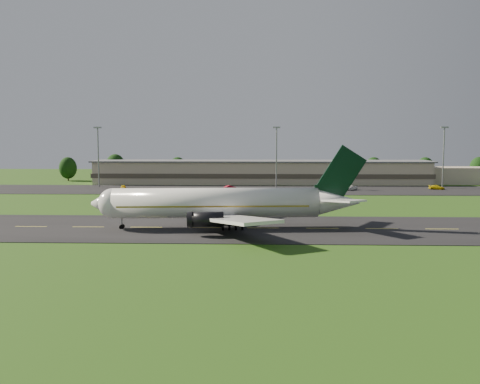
{
  "coord_description": "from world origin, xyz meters",
  "views": [
    {
      "loc": [
        -0.82,
        -98.51,
        17.09
      ],
      "look_at": [
        -4.59,
        8.0,
        6.0
      ],
      "focal_mm": 40.0,
      "sensor_mm": 36.0,
      "label": 1
    }
  ],
  "objects_px": {
    "light_mast_west": "(98,149)",
    "light_mast_centre": "(276,150)",
    "service_vehicle_a": "(123,187)",
    "service_vehicle_b": "(230,188)",
    "light_mast_east": "(444,150)",
    "terminal": "(279,173)",
    "airliner": "(221,203)",
    "service_vehicle_d": "(437,187)",
    "service_vehicle_c": "(350,188)"
  },
  "relations": [
    {
      "from": "light_mast_west",
      "to": "light_mast_centre",
      "type": "xyz_separation_m",
      "value": [
        60.0,
        0.0,
        0.0
      ]
    },
    {
      "from": "service_vehicle_a",
      "to": "service_vehicle_b",
      "type": "relative_size",
      "value": 1.0
    },
    {
      "from": "light_mast_east",
      "to": "light_mast_west",
      "type": "bearing_deg",
      "value": 180.0
    },
    {
      "from": "terminal",
      "to": "service_vehicle_b",
      "type": "relative_size",
      "value": 35.7
    },
    {
      "from": "light_mast_east",
      "to": "airliner",
      "type": "bearing_deg",
      "value": -130.36
    },
    {
      "from": "airliner",
      "to": "light_mast_east",
      "type": "xyz_separation_m",
      "value": [
        67.93,
        79.93,
        8.08
      ]
    },
    {
      "from": "service_vehicle_a",
      "to": "service_vehicle_d",
      "type": "relative_size",
      "value": 0.84
    },
    {
      "from": "service_vehicle_c",
      "to": "airliner",
      "type": "bearing_deg",
      "value": -72.48
    },
    {
      "from": "light_mast_centre",
      "to": "service_vehicle_a",
      "type": "bearing_deg",
      "value": -170.34
    },
    {
      "from": "airliner",
      "to": "service_vehicle_a",
      "type": "relative_size",
      "value": 12.57
    },
    {
      "from": "light_mast_east",
      "to": "service_vehicle_c",
      "type": "bearing_deg",
      "value": -165.56
    },
    {
      "from": "service_vehicle_a",
      "to": "service_vehicle_d",
      "type": "bearing_deg",
      "value": -9.28
    },
    {
      "from": "service_vehicle_c",
      "to": "service_vehicle_d",
      "type": "bearing_deg",
      "value": 50.05
    },
    {
      "from": "service_vehicle_b",
      "to": "light_mast_centre",
      "type": "bearing_deg",
      "value": -87.36
    },
    {
      "from": "terminal",
      "to": "light_mast_centre",
      "type": "height_order",
      "value": "light_mast_centre"
    },
    {
      "from": "airliner",
      "to": "terminal",
      "type": "relative_size",
      "value": 0.35
    },
    {
      "from": "light_mast_east",
      "to": "service_vehicle_b",
      "type": "xyz_separation_m",
      "value": [
        -70.0,
        -8.18,
        -11.97
      ]
    },
    {
      "from": "service_vehicle_b",
      "to": "service_vehicle_d",
      "type": "distance_m",
      "value": 66.48
    },
    {
      "from": "light_mast_centre",
      "to": "airliner",
      "type": "bearing_deg",
      "value": -99.19
    },
    {
      "from": "light_mast_centre",
      "to": "service_vehicle_c",
      "type": "xyz_separation_m",
      "value": [
        23.29,
        -8.17,
        -11.91
      ]
    },
    {
      "from": "light_mast_west",
      "to": "light_mast_east",
      "type": "distance_m",
      "value": 115.0
    },
    {
      "from": "terminal",
      "to": "light_mast_centre",
      "type": "bearing_deg",
      "value": -94.95
    },
    {
      "from": "service_vehicle_b",
      "to": "service_vehicle_a",
      "type": "bearing_deg",
      "value": 64.49
    },
    {
      "from": "light_mast_east",
      "to": "service_vehicle_d",
      "type": "distance_m",
      "value": 13.55
    },
    {
      "from": "light_mast_centre",
      "to": "service_vehicle_c",
      "type": "height_order",
      "value": "light_mast_centre"
    },
    {
      "from": "terminal",
      "to": "service_vehicle_a",
      "type": "distance_m",
      "value": 56.76
    },
    {
      "from": "terminal",
      "to": "light_mast_centre",
      "type": "distance_m",
      "value": 18.45
    },
    {
      "from": "terminal",
      "to": "service_vehicle_d",
      "type": "height_order",
      "value": "terminal"
    },
    {
      "from": "airliner",
      "to": "light_mast_west",
      "type": "relative_size",
      "value": 2.52
    },
    {
      "from": "airliner",
      "to": "service_vehicle_b",
      "type": "bearing_deg",
      "value": 87.18
    },
    {
      "from": "airliner",
      "to": "light_mast_centre",
      "type": "bearing_deg",
      "value": 76.33
    },
    {
      "from": "service_vehicle_a",
      "to": "service_vehicle_b",
      "type": "distance_m",
      "value": 34.63
    },
    {
      "from": "light_mast_west",
      "to": "light_mast_centre",
      "type": "bearing_deg",
      "value": 0.0
    },
    {
      "from": "light_mast_west",
      "to": "service_vehicle_a",
      "type": "relative_size",
      "value": 4.99
    },
    {
      "from": "light_mast_east",
      "to": "service_vehicle_c",
      "type": "xyz_separation_m",
      "value": [
        -31.71,
        -8.17,
        -11.91
      ]
    },
    {
      "from": "light_mast_west",
      "to": "light_mast_east",
      "type": "bearing_deg",
      "value": 0.0
    },
    {
      "from": "airliner",
      "to": "terminal",
      "type": "distance_m",
      "value": 97.18
    },
    {
      "from": "service_vehicle_d",
      "to": "light_mast_east",
      "type": "bearing_deg",
      "value": -16.85
    },
    {
      "from": "terminal",
      "to": "service_vehicle_c",
      "type": "xyz_separation_m",
      "value": [
        21.89,
        -24.35,
        -3.16
      ]
    },
    {
      "from": "terminal",
      "to": "service_vehicle_c",
      "type": "height_order",
      "value": "terminal"
    },
    {
      "from": "terminal",
      "to": "service_vehicle_a",
      "type": "xyz_separation_m",
      "value": [
        -51.03,
        -24.63,
        -3.2
      ]
    },
    {
      "from": "terminal",
      "to": "service_vehicle_a",
      "type": "bearing_deg",
      "value": -154.24
    },
    {
      "from": "airliner",
      "to": "light_mast_centre",
      "type": "distance_m",
      "value": 81.37
    },
    {
      "from": "terminal",
      "to": "service_vehicle_d",
      "type": "relative_size",
      "value": 29.74
    },
    {
      "from": "terminal",
      "to": "light_mast_east",
      "type": "relative_size",
      "value": 7.13
    },
    {
      "from": "service_vehicle_c",
      "to": "service_vehicle_d",
      "type": "relative_size",
      "value": 1.07
    },
    {
      "from": "light_mast_centre",
      "to": "service_vehicle_a",
      "type": "relative_size",
      "value": 4.99
    },
    {
      "from": "terminal",
      "to": "light_mast_west",
      "type": "height_order",
      "value": "light_mast_west"
    },
    {
      "from": "light_mast_west",
      "to": "service_vehicle_b",
      "type": "distance_m",
      "value": 47.28
    },
    {
      "from": "service_vehicle_b",
      "to": "airliner",
      "type": "bearing_deg",
      "value": 155.7
    }
  ]
}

